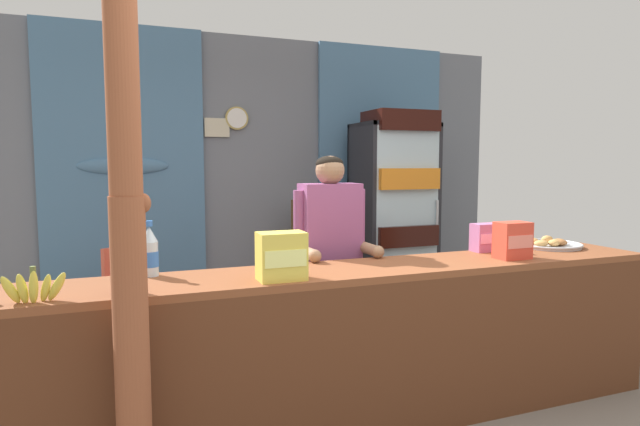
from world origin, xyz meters
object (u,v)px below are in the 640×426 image
at_px(banana_bunch, 33,288).
at_px(soda_bottle_grape_soda, 128,273).
at_px(plastic_lawn_chair, 137,293).
at_px(drink_fridge, 394,204).
at_px(bottle_shelf_rack, 318,255).
at_px(stall_counter, 344,336).
at_px(timber_post, 127,210).
at_px(snack_box_wafer, 486,237).
at_px(shopkeeper, 330,244).
at_px(snack_box_instant_noodle, 281,256).
at_px(pastry_tray, 549,244).
at_px(soda_bottle_water, 150,253).
at_px(snack_box_crackers, 513,240).

bearing_deg(banana_bunch, soda_bottle_grape_soda, 6.08).
bearing_deg(plastic_lawn_chair, drink_fridge, 7.71).
bearing_deg(bottle_shelf_rack, stall_counter, -107.34).
xyz_separation_m(timber_post, snack_box_wafer, (2.26, 0.61, -0.31)).
relative_size(plastic_lawn_chair, banana_bunch, 3.16).
distance_m(shopkeeper, banana_bunch, 1.77).
xyz_separation_m(snack_box_instant_noodle, pastry_tray, (2.07, 0.34, -0.10)).
bearing_deg(shopkeeper, soda_bottle_water, -165.06).
height_order(drink_fridge, plastic_lawn_chair, drink_fridge).
xyz_separation_m(drink_fridge, shopkeeper, (-1.29, -1.47, -0.12)).
bearing_deg(banana_bunch, snack_box_crackers, 2.07).
distance_m(plastic_lawn_chair, snack_box_instant_noodle, 1.97).
bearing_deg(pastry_tray, snack_box_instant_noodle, -170.81).
height_order(bottle_shelf_rack, snack_box_wafer, bottle_shelf_rack).
relative_size(bottle_shelf_rack, snack_box_crackers, 5.02).
height_order(snack_box_crackers, snack_box_wafer, snack_box_crackers).
distance_m(snack_box_crackers, banana_bunch, 2.62).
height_order(stall_counter, soda_bottle_water, soda_bottle_water).
relative_size(timber_post, snack_box_crackers, 12.07).
height_order(timber_post, drink_fridge, timber_post).
bearing_deg(banana_bunch, snack_box_wafer, 8.14).
distance_m(timber_post, snack_box_crackers, 2.28).
distance_m(bottle_shelf_rack, soda_bottle_water, 2.66).
height_order(shopkeeper, snack_box_wafer, shopkeeper).
bearing_deg(stall_counter, snack_box_crackers, 1.58).
bearing_deg(drink_fridge, banana_bunch, -143.76).
distance_m(plastic_lawn_chair, soda_bottle_water, 1.54).
height_order(timber_post, soda_bottle_water, timber_post).
distance_m(soda_bottle_water, soda_bottle_grape_soda, 0.35).
relative_size(pastry_tray, banana_bunch, 1.62).
height_order(bottle_shelf_rack, soda_bottle_grape_soda, bottle_shelf_rack).
bearing_deg(soda_bottle_grape_soda, timber_post, -89.77).
distance_m(stall_counter, snack_box_crackers, 1.24).
bearing_deg(banana_bunch, bottle_shelf_rack, 47.23).
distance_m(snack_box_instant_noodle, pastry_tray, 2.10).
height_order(plastic_lawn_chair, soda_bottle_water, soda_bottle_water).
distance_m(bottle_shelf_rack, banana_bunch, 3.25).
xyz_separation_m(soda_bottle_water, banana_bunch, (-0.49, -0.37, -0.06)).
bearing_deg(pastry_tray, bottle_shelf_rack, 116.25).
bearing_deg(timber_post, bottle_shelf_rack, 55.14).
bearing_deg(soda_bottle_grape_soda, stall_counter, 1.17).
xyz_separation_m(drink_fridge, plastic_lawn_chair, (-2.47, -0.34, -0.61)).
bearing_deg(shopkeeper, snack_box_crackers, -30.55).
xyz_separation_m(snack_box_instant_noodle, banana_bunch, (-1.11, -0.03, -0.06)).
xyz_separation_m(snack_box_crackers, snack_box_wafer, (0.02, 0.28, -0.02)).
xyz_separation_m(plastic_lawn_chair, soda_bottle_grape_soda, (-0.08, -1.77, 0.51)).
relative_size(stall_counter, pastry_tray, 9.47).
distance_m(plastic_lawn_chair, snack_box_crackers, 2.81).
relative_size(plastic_lawn_chair, snack_box_crackers, 3.77).
bearing_deg(stall_counter, pastry_tray, 10.11).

